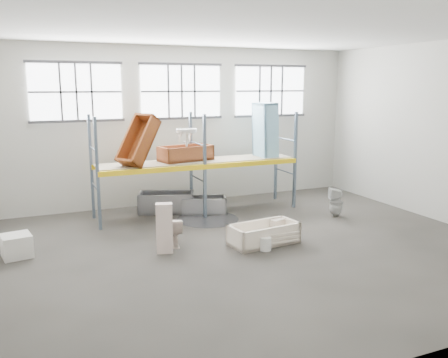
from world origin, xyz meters
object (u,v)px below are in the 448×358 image
cistern_tall (164,228)px  steel_tub_left (166,202)px  toilet_white (336,202)px  toilet_beige (174,231)px  rust_tub_flat (186,153)px  blue_tub_upright (265,131)px  bathtub_beige (264,234)px  bucket (265,244)px  steel_tub_right (204,205)px

cistern_tall → steel_tub_left: 3.58m
toilet_white → toilet_beige: bearing=-62.1°
rust_tub_flat → blue_tub_upright: blue_tub_upright is taller
toilet_white → blue_tub_upright: size_ratio=0.49×
bathtub_beige → toilet_white: 3.34m
bathtub_beige → rust_tub_flat: (-0.82, 3.43, 1.57)m
toilet_white → bucket: toilet_white is taller
bathtub_beige → cistern_tall: cistern_tall is taller
toilet_beige → steel_tub_right: size_ratio=0.52×
steel_tub_left → steel_tub_right: (1.02, -0.53, -0.06)m
toilet_beige → toilet_white: (5.13, 0.57, 0.08)m
bucket → rust_tub_flat: bearing=99.2°
rust_tub_flat → steel_tub_left: bearing=149.6°
toilet_beige → steel_tub_left: bearing=-92.9°
cistern_tall → toilet_white: size_ratio=1.35×
steel_tub_left → cistern_tall: bearing=-106.8°
cistern_tall → bucket: 2.37m
toilet_white → bathtub_beige: bearing=-45.5°
blue_tub_upright → rust_tub_flat: bearing=176.4°
steel_tub_left → steel_tub_right: size_ratio=1.24×
toilet_white → steel_tub_right: 3.92m
toilet_beige → steel_tub_right: 3.03m
steel_tub_left → steel_tub_right: 1.15m
cistern_tall → rust_tub_flat: bearing=78.9°
cistern_tall → steel_tub_right: cistern_tall is taller
toilet_white → rust_tub_flat: 4.65m
rust_tub_flat → bucket: 4.26m
toilet_beige → cistern_tall: (-0.33, -0.40, 0.24)m
bathtub_beige → blue_tub_upright: blue_tub_upright is taller
steel_tub_left → bucket: bearing=-74.4°
rust_tub_flat → toilet_beige: bearing=-114.6°
toilet_white → bucket: bearing=-40.3°
bathtub_beige → bucket: bearing=-120.1°
steel_tub_right → steel_tub_left: bearing=152.7°
blue_tub_upright → bucket: 4.75m
toilet_beige → blue_tub_upright: (3.80, 2.54, 2.05)m
bathtub_beige → steel_tub_right: size_ratio=1.27×
cistern_tall → bucket: cistern_tall is taller
cistern_tall → steel_tub_left: (1.03, 3.42, -0.28)m
rust_tub_flat → steel_tub_right: bearing=-23.4°
bucket → blue_tub_upright: bearing=62.6°
bathtub_beige → cistern_tall: size_ratio=1.45×
cistern_tall → steel_tub_right: 3.56m
cistern_tall → toilet_white: bearing=25.8°
toilet_white → rust_tub_flat: bearing=-97.2°
toilet_white → steel_tub_left: 5.06m
bathtub_beige → rust_tub_flat: bearing=96.5°
toilet_beige → rust_tub_flat: (1.24, 2.70, 1.48)m
steel_tub_right → bucket: size_ratio=4.25×
toilet_white → rust_tub_flat: (-3.89, 2.13, 1.39)m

